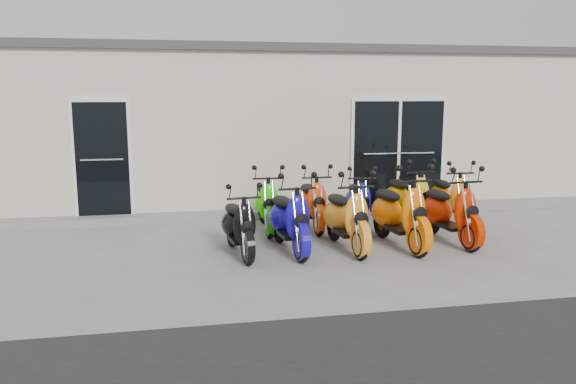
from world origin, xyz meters
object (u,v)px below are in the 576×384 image
scooter_front_orange_a (346,209)px  scooter_back_red (312,195)px  scooter_front_orange_b (399,204)px  scooter_back_yellow (408,191)px  scooter_front_black (239,217)px  scooter_front_red (450,203)px  scooter_back_green (266,197)px  scooter_front_blue (289,210)px  scooter_back_extra (450,190)px  scooter_back_blue (358,195)px

scooter_front_orange_a → scooter_back_red: 1.45m
scooter_front_orange_b → scooter_back_yellow: (0.74, 1.41, -0.05)m
scooter_front_black → scooter_front_red: 3.45m
scooter_back_green → scooter_back_red: 0.83m
scooter_front_black → scooter_front_orange_a: size_ratio=0.89×
scooter_front_blue → scooter_front_black: bearing=177.7°
scooter_back_green → scooter_back_red: bearing=4.2°
scooter_front_blue → scooter_back_extra: 3.63m
scooter_back_green → scooter_back_yellow: size_ratio=0.97×
scooter_back_green → scooter_back_extra: scooter_back_green is taller
scooter_back_green → scooter_back_extra: size_ratio=1.01×
scooter_front_orange_a → scooter_front_red: size_ratio=0.99×
scooter_back_red → scooter_back_yellow: (1.81, -0.04, 0.03)m
scooter_front_orange_a → scooter_back_yellow: size_ratio=1.02×
scooter_front_orange_b → scooter_back_yellow: scooter_front_orange_b is taller
scooter_back_green → scooter_back_yellow: (2.64, -0.03, 0.02)m
scooter_back_blue → scooter_front_blue: bearing=-129.3°
scooter_front_orange_a → scooter_back_extra: 2.85m
scooter_front_orange_a → scooter_front_red: bearing=-1.5°
scooter_back_red → scooter_back_blue: size_ratio=1.05×
scooter_front_red → scooter_back_green: bearing=149.2°
scooter_back_red → scooter_back_yellow: 1.81m
scooter_back_blue → scooter_front_orange_a: bearing=-106.3°
scooter_front_blue → scooter_back_extra: (3.35, 1.39, -0.04)m
scooter_back_green → scooter_back_yellow: bearing=3.0°
scooter_front_red → scooter_back_extra: bearing=58.2°
scooter_back_yellow → scooter_back_extra: 0.85m
scooter_back_yellow → scooter_back_green: bearing=172.3°
scooter_back_extra → scooter_front_black: bearing=-159.7°
scooter_front_blue → scooter_back_green: (-0.14, 1.38, -0.03)m
scooter_front_blue → scooter_front_orange_b: bearing=-7.4°
scooter_front_orange_b → scooter_back_extra: 2.15m
scooter_front_red → scooter_back_yellow: 1.33m
scooter_front_red → scooter_back_blue: size_ratio=1.13×
scooter_front_black → scooter_front_orange_b: bearing=-7.2°
scooter_front_orange_a → scooter_back_red: size_ratio=1.07×
scooter_front_black → scooter_back_green: bearing=58.8°
scooter_front_blue → scooter_front_red: 2.67m
scooter_front_orange_b → scooter_front_blue: bearing=172.7°
scooter_front_orange_b → scooter_back_green: 2.38m
scooter_front_orange_a → scooter_back_extra: size_ratio=1.07×
scooter_front_blue → scooter_back_red: size_ratio=1.06×
scooter_front_orange_a → scooter_back_blue: 1.62m
scooter_front_orange_b → scooter_back_red: (-1.07, 1.44, -0.08)m
scooter_front_black → scooter_front_orange_a: (1.67, 0.00, 0.07)m
scooter_front_orange_b → scooter_front_red: 0.92m
scooter_front_orange_b → scooter_front_red: (0.91, 0.08, -0.03)m
scooter_front_black → scooter_front_red: bearing=-5.7°
scooter_back_green → scooter_back_extra: bearing=3.8°
scooter_back_red → scooter_front_blue: bearing=-115.2°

